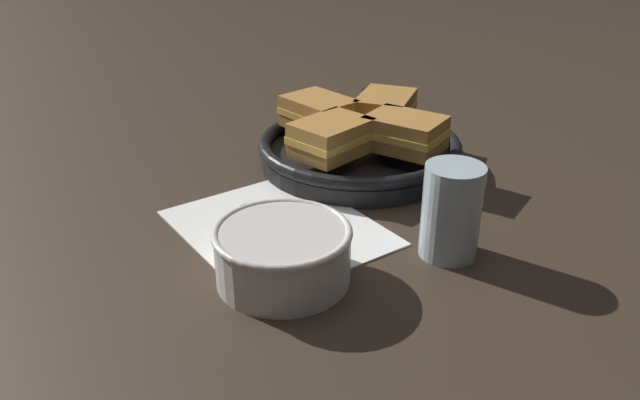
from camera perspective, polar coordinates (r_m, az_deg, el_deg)
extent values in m
plane|color=#382B21|center=(0.75, -1.39, -2.28)|extent=(4.00, 4.00, 0.00)
cube|color=white|center=(0.74, -3.86, -2.47)|extent=(0.26, 0.22, 0.00)
cylinder|color=silver|center=(0.64, -3.42, -5.05)|extent=(0.14, 0.14, 0.06)
cylinder|color=#DB5B1E|center=(0.63, -3.46, -3.82)|extent=(0.12, 0.12, 0.01)
torus|color=silver|center=(0.62, -3.49, -2.95)|extent=(0.14, 0.14, 0.01)
cube|color=#B7B7BC|center=(0.75, -4.37, -1.64)|extent=(0.10, 0.03, 0.01)
ellipsoid|color=#B7B7BC|center=(0.71, 0.06, -3.37)|extent=(0.05, 0.04, 0.01)
cylinder|color=black|center=(0.91, 3.59, 3.94)|extent=(0.28, 0.28, 0.02)
torus|color=black|center=(0.90, 3.62, 5.17)|extent=(0.29, 0.29, 0.02)
cube|color=black|center=(1.10, 4.33, 8.93)|extent=(0.11, 0.11, 0.01)
cube|color=#B27A38|center=(0.84, 1.06, 4.86)|extent=(0.09, 0.11, 0.02)
cube|color=gold|center=(0.83, 1.07, 5.75)|extent=(0.09, 0.11, 0.01)
cube|color=#B27A38|center=(0.83, 1.08, 6.65)|extent=(0.09, 0.11, 0.02)
cube|color=#B27A38|center=(0.86, 7.71, 5.24)|extent=(0.12, 0.10, 0.02)
cube|color=gold|center=(0.86, 7.76, 6.11)|extent=(0.12, 0.10, 0.01)
cube|color=#B27A38|center=(0.85, 7.82, 6.99)|extent=(0.12, 0.10, 0.02)
cube|color=#B27A38|center=(0.95, 5.95, 7.45)|extent=(0.11, 0.12, 0.02)
cube|color=gold|center=(0.95, 5.99, 8.24)|extent=(0.12, 0.13, 0.01)
cube|color=#B27A38|center=(0.95, 6.03, 9.05)|extent=(0.11, 0.12, 0.02)
cube|color=#B27A38|center=(0.93, -0.11, 7.14)|extent=(0.10, 0.08, 0.02)
cube|color=gold|center=(0.93, -0.11, 7.95)|extent=(0.11, 0.08, 0.01)
cube|color=#B27A38|center=(0.92, -0.11, 8.78)|extent=(0.10, 0.08, 0.02)
cylinder|color=silver|center=(0.68, 11.92, -1.02)|extent=(0.06, 0.06, 0.11)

